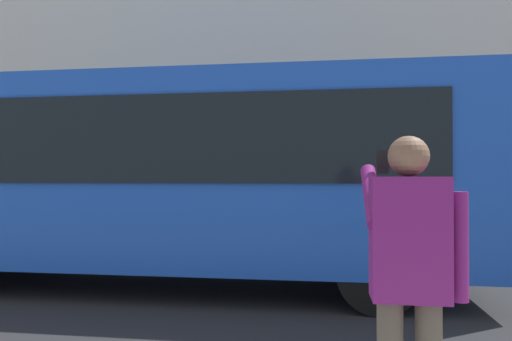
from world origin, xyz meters
name	(u,v)px	position (x,y,z in m)	size (l,w,h in m)	color
ground_plane	(289,287)	(0.00, 0.00, 0.00)	(60.00, 60.00, 0.00)	#232326
building_facade_far	(306,27)	(-0.02, -6.80, 5.99)	(28.00, 1.55, 12.00)	beige
red_bus	(164,173)	(1.87, 0.12, 1.68)	(9.05, 2.54, 3.08)	#1947AD
pedestrian_photographer	(409,267)	(-0.96, 4.33, 1.14)	(0.53, 0.52, 1.70)	#4C4238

